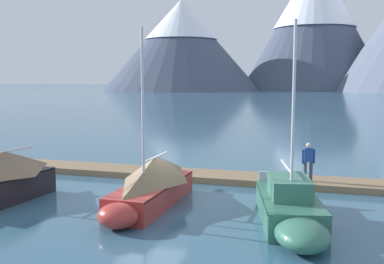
# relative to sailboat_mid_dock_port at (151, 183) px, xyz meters

# --- Properties ---
(ground_plane) EXTENTS (700.00, 700.00, 0.00)m
(ground_plane) POSITION_rel_sailboat_mid_dock_port_xyz_m (-0.43, 0.94, -0.86)
(ground_plane) COLOR #335B75
(mountain_west_summit) EXTENTS (67.03, 67.03, 37.97)m
(mountain_west_summit) POSITION_rel_sailboat_mid_dock_port_xyz_m (-52.71, 170.05, 19.01)
(mountain_west_summit) COLOR #424C60
(mountain_west_summit) RESTS_ON ground
(mountain_central_massif) EXTENTS (63.60, 63.60, 57.62)m
(mountain_central_massif) POSITION_rel_sailboat_mid_dock_port_xyz_m (1.16, 194.04, 29.86)
(mountain_central_massif) COLOR #424C60
(mountain_central_massif) RESTS_ON ground
(dock) EXTENTS (26.64, 2.35, 0.30)m
(dock) POSITION_rel_sailboat_mid_dock_port_xyz_m (-0.43, 4.94, -0.71)
(dock) COLOR #846B4C
(dock) RESTS_ON ground
(sailboat_mid_dock_port) EXTENTS (1.87, 6.14, 6.53)m
(sailboat_mid_dock_port) POSITION_rel_sailboat_mid_dock_port_xyz_m (0.00, 0.00, 0.00)
(sailboat_mid_dock_port) COLOR #B2332D
(sailboat_mid_dock_port) RESTS_ON ground
(sailboat_mid_dock_starboard) EXTENTS (2.92, 6.13, 6.58)m
(sailboat_mid_dock_starboard) POSITION_rel_sailboat_mid_dock_port_xyz_m (5.22, -1.03, -0.28)
(sailboat_mid_dock_starboard) COLOR #336B56
(sailboat_mid_dock_starboard) RESTS_ON ground
(person_on_dock) EXTENTS (0.57, 0.31, 1.69)m
(person_on_dock) POSITION_rel_sailboat_mid_dock_port_xyz_m (5.55, 4.57, 0.40)
(person_on_dock) COLOR #384256
(person_on_dock) RESTS_ON dock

